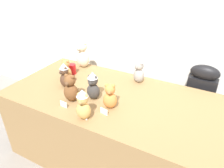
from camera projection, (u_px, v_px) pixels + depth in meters
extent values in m
cube|color=white|center=(145.00, 19.00, 2.22)|extent=(7.00, 0.08, 2.60)
cube|color=olive|center=(112.00, 127.00, 2.11)|extent=(1.97, 0.98, 0.76)
cube|color=black|center=(196.00, 111.00, 2.28)|extent=(0.28, 0.13, 0.82)
ellipsoid|color=black|center=(205.00, 73.00, 2.05)|extent=(0.28, 0.13, 0.15)
ellipsoid|color=#B27A42|center=(67.00, 73.00, 2.17)|extent=(0.12, 0.10, 0.14)
sphere|color=#B27A42|center=(66.00, 64.00, 2.12)|extent=(0.08, 0.08, 0.08)
sphere|color=#B27A42|center=(63.00, 60.00, 2.12)|extent=(0.03, 0.03, 0.03)
sphere|color=#B27A42|center=(67.00, 61.00, 2.10)|extent=(0.03, 0.03, 0.03)
sphere|color=olive|center=(63.00, 66.00, 2.10)|extent=(0.03, 0.03, 0.03)
ellipsoid|color=gray|center=(139.00, 76.00, 2.11)|extent=(0.15, 0.14, 0.14)
sphere|color=gray|center=(139.00, 66.00, 2.06)|extent=(0.09, 0.09, 0.09)
sphere|color=gray|center=(138.00, 62.00, 2.06)|extent=(0.03, 0.03, 0.03)
sphere|color=gray|center=(141.00, 64.00, 2.02)|extent=(0.03, 0.03, 0.03)
sphere|color=slate|center=(136.00, 67.00, 2.05)|extent=(0.04, 0.04, 0.04)
ellipsoid|color=#383533|center=(93.00, 91.00, 1.84)|extent=(0.12, 0.10, 0.15)
sphere|color=#383533|center=(93.00, 81.00, 1.79)|extent=(0.09, 0.09, 0.09)
sphere|color=#383533|center=(90.00, 76.00, 1.79)|extent=(0.03, 0.03, 0.03)
sphere|color=#383533|center=(95.00, 78.00, 1.76)|extent=(0.03, 0.03, 0.03)
sphere|color=#32302E|center=(90.00, 83.00, 1.77)|extent=(0.04, 0.04, 0.04)
cone|color=silver|center=(92.00, 75.00, 1.77)|extent=(0.09, 0.09, 0.06)
ellipsoid|color=#D17F3D|center=(110.00, 100.00, 1.72)|extent=(0.14, 0.13, 0.14)
sphere|color=#D17F3D|center=(110.00, 89.00, 1.67)|extent=(0.09, 0.09, 0.09)
sphere|color=#D17F3D|center=(107.00, 85.00, 1.66)|extent=(0.03, 0.03, 0.03)
sphere|color=#D17F3D|center=(113.00, 86.00, 1.65)|extent=(0.03, 0.03, 0.03)
sphere|color=#A06536|center=(109.00, 92.00, 1.64)|extent=(0.04, 0.04, 0.04)
ellipsoid|color=beige|center=(83.00, 59.00, 2.42)|extent=(0.18, 0.16, 0.20)
sphere|color=beige|center=(82.00, 47.00, 2.35)|extent=(0.12, 0.12, 0.12)
sphere|color=beige|center=(79.00, 42.00, 2.35)|extent=(0.04, 0.04, 0.04)
sphere|color=beige|center=(84.00, 43.00, 2.31)|extent=(0.04, 0.04, 0.04)
sphere|color=#ABA08A|center=(79.00, 49.00, 2.32)|extent=(0.05, 0.05, 0.05)
ellipsoid|color=brown|center=(71.00, 93.00, 1.81)|extent=(0.14, 0.12, 0.16)
sphere|color=brown|center=(70.00, 80.00, 1.75)|extent=(0.10, 0.10, 0.10)
sphere|color=brown|center=(66.00, 76.00, 1.74)|extent=(0.04, 0.04, 0.04)
sphere|color=brown|center=(72.00, 77.00, 1.72)|extent=(0.04, 0.04, 0.04)
sphere|color=brown|center=(67.00, 84.00, 1.72)|extent=(0.04, 0.04, 0.04)
ellipsoid|color=#4C3323|center=(65.00, 80.00, 2.03)|extent=(0.14, 0.13, 0.14)
sphere|color=#4C3323|center=(64.00, 71.00, 1.98)|extent=(0.08, 0.08, 0.08)
sphere|color=#4C3323|center=(62.00, 67.00, 1.98)|extent=(0.03, 0.03, 0.03)
sphere|color=#4C3323|center=(65.00, 68.00, 1.95)|extent=(0.03, 0.03, 0.03)
sphere|color=#412E23|center=(61.00, 73.00, 1.96)|extent=(0.03, 0.03, 0.03)
cone|color=silver|center=(64.00, 66.00, 1.96)|extent=(0.09, 0.09, 0.05)
ellipsoid|color=tan|center=(84.00, 111.00, 1.60)|extent=(0.13, 0.12, 0.14)
sphere|color=tan|center=(83.00, 99.00, 1.55)|extent=(0.09, 0.09, 0.09)
sphere|color=tan|center=(79.00, 94.00, 1.54)|extent=(0.03, 0.03, 0.03)
sphere|color=tan|center=(86.00, 96.00, 1.52)|extent=(0.03, 0.03, 0.03)
sphere|color=olive|center=(80.00, 103.00, 1.52)|extent=(0.04, 0.04, 0.04)
cone|color=silver|center=(82.00, 93.00, 1.52)|extent=(0.09, 0.09, 0.06)
cylinder|color=red|center=(72.00, 69.00, 2.28)|extent=(0.08, 0.08, 0.11)
cube|color=white|center=(104.00, 111.00, 1.67)|extent=(0.07, 0.02, 0.05)
cube|color=white|center=(83.00, 116.00, 1.62)|extent=(0.07, 0.01, 0.05)
cube|color=white|center=(64.00, 104.00, 1.75)|extent=(0.07, 0.01, 0.05)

